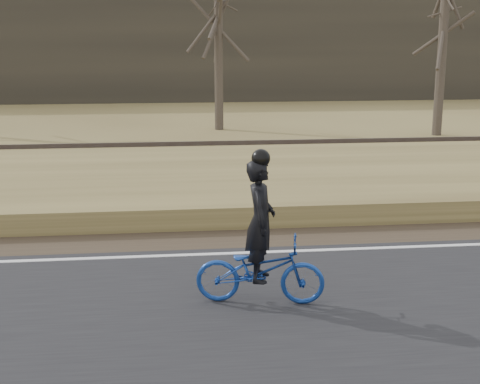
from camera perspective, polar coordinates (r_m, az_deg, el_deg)
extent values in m
cube|color=slate|center=(19.70, -18.29, 2.07)|extent=(120.00, 3.00, 0.45)
cube|color=black|center=(19.65, -18.36, 2.92)|extent=(120.00, 2.40, 0.14)
cube|color=brown|center=(18.93, -18.82, 2.96)|extent=(120.00, 0.07, 0.15)
cube|color=brown|center=(20.32, -17.98, 3.68)|extent=(120.00, 0.07, 0.15)
cube|color=#383328|center=(41.15, -12.43, 11.80)|extent=(120.00, 4.00, 6.00)
imported|color=navy|center=(9.58, 1.72, -6.69)|extent=(1.92, 0.98, 0.96)
imported|color=black|center=(9.36, 1.75, -2.46)|extent=(0.53, 0.70, 1.73)
sphere|color=black|center=(9.16, 1.79, 2.89)|extent=(0.26, 0.26, 0.26)
cylinder|color=#4C4338|center=(27.59, -1.85, 13.35)|extent=(0.36, 0.36, 7.75)
cylinder|color=#4C4338|center=(27.10, 16.90, 12.02)|extent=(0.36, 0.36, 7.00)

